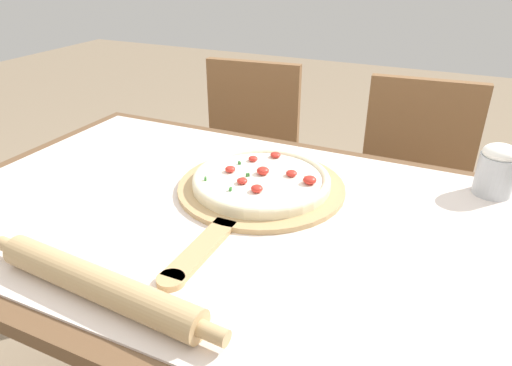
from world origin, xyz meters
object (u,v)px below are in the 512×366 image
Objects in this scene: pizza at (262,180)px; chair_right at (411,191)px; pizza_peel at (258,191)px; flour_cup at (497,169)px; rolling_pin at (98,284)px; chair_left at (246,160)px.

pizza is 0.76m from chair_right.
flour_cup is at bearing 24.46° from pizza_peel.
chair_left is at bearing 103.87° from rolling_pin.
rolling_pin is 1.19m from chair_right.
rolling_pin is 0.54× the size of chair_left.
chair_right and flour_cup have the same top height.
chair_right is 0.58m from flour_cup.
flour_cup is at bearing 48.68° from rolling_pin.
rolling_pin is 4.00× the size of flour_cup.
pizza_peel is at bearing -90.76° from pizza.
pizza reaches higher than pizza_peel.
pizza is 0.66× the size of rolling_pin.
rolling_pin is at bearing -101.06° from pizza_peel.
chair_left is at bearing 118.94° from pizza.
pizza is 2.66× the size of flour_cup.
pizza_peel is at bearing -155.54° from flour_cup.
pizza is 0.36× the size of chair_left.
chair_left is 1.00× the size of chair_right.
flour_cup reaches higher than pizza_peel.
rolling_pin is 0.54× the size of chair_right.
pizza is at bearing 79.41° from rolling_pin.
chair_left reaches higher than pizza.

